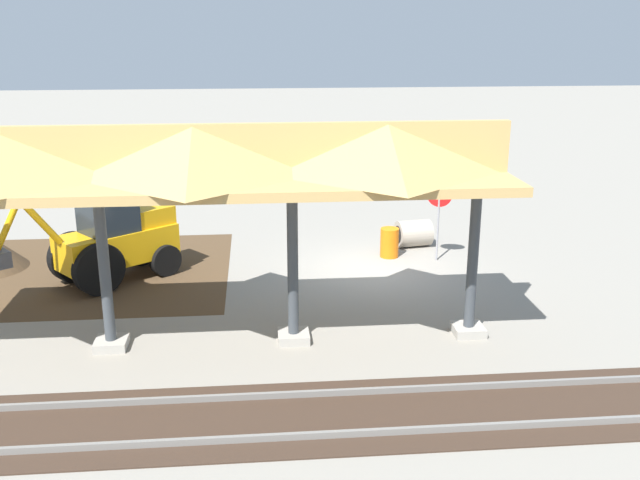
{
  "coord_description": "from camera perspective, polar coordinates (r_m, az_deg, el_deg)",
  "views": [
    {
      "loc": [
        3.3,
        19.31,
        6.87
      ],
      "look_at": [
        1.74,
        2.14,
        1.6
      ],
      "focal_mm": 40.0,
      "sensor_mm": 36.0,
      "label": 1
    }
  ],
  "objects": [
    {
      "name": "platform_canopy",
      "position": [
        15.0,
        -10.04,
        6.36
      ],
      "size": [
        13.28,
        3.2,
        4.9
      ],
      "color": "#9E998E",
      "rests_on": "ground"
    },
    {
      "name": "backhoe",
      "position": [
        20.3,
        -16.33,
        0.26
      ],
      "size": [
        4.74,
        4.18,
        2.82
      ],
      "color": "orange",
      "rests_on": "ground"
    },
    {
      "name": "stop_sign",
      "position": [
        21.32,
        9.5,
        2.86
      ],
      "size": [
        0.7,
        0.34,
        2.42
      ],
      "color": "gray",
      "rests_on": "ground"
    },
    {
      "name": "dirt_work_zone",
      "position": [
        21.79,
        -20.68,
        -2.5
      ],
      "size": [
        10.08,
        7.0,
        0.01
      ],
      "primitive_type": "cube",
      "color": "#4C3823",
      "rests_on": "ground"
    },
    {
      "name": "rail_tracks",
      "position": [
        13.69,
        9.75,
        -13.26
      ],
      "size": [
        60.0,
        2.58,
        0.15
      ],
      "color": "slate",
      "rests_on": "ground"
    },
    {
      "name": "traffic_barrel",
      "position": [
        21.81,
        5.58,
        -0.21
      ],
      "size": [
        0.56,
        0.56,
        0.9
      ],
      "primitive_type": "cylinder",
      "color": "orange",
      "rests_on": "ground"
    },
    {
      "name": "ground_plane",
      "position": [
        20.76,
        4.25,
        -2.37
      ],
      "size": [
        120.0,
        120.0,
        0.0
      ],
      "primitive_type": "plane",
      "color": "gray"
    },
    {
      "name": "concrete_pipe",
      "position": [
        22.94,
        7.48,
        0.54
      ],
      "size": [
        1.19,
        1.02,
        0.85
      ],
      "color": "#9E9384",
      "rests_on": "ground"
    }
  ]
}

